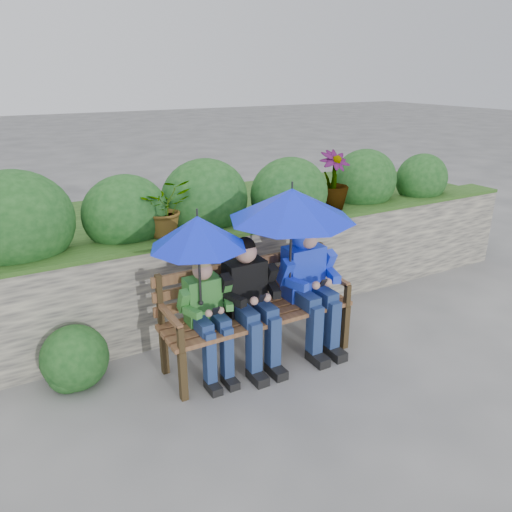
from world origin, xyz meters
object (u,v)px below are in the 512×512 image
umbrella_right (292,204)px  boy_right (309,276)px  park_bench (254,304)px  boy_left (208,312)px  boy_middle (250,297)px  umbrella_left (198,232)px

umbrella_right → boy_right: bearing=2.8°
park_bench → umbrella_right: bearing=-15.6°
boy_left → umbrella_right: bearing=-0.9°
boy_left → boy_middle: size_ratio=0.91×
boy_middle → umbrella_right: 0.89m
umbrella_left → umbrella_right: size_ratio=0.74×
boy_left → umbrella_left: size_ratio=1.30×
umbrella_left → umbrella_right: 0.89m
boy_left → boy_middle: 0.41m
boy_middle → boy_right: 0.64m
umbrella_left → boy_right: bearing=0.9°
boy_left → umbrella_right: umbrella_right is taller
park_bench → umbrella_left: umbrella_left is taller
boy_middle → boy_right: size_ratio=0.97×
boy_left → umbrella_right: (0.82, -0.01, 0.84)m
park_bench → boy_right: boy_right is taller
umbrella_left → umbrella_right: umbrella_right is taller
boy_middle → boy_left: bearing=178.4°
boy_right → umbrella_left: bearing=-179.1°
park_bench → umbrella_left: size_ratio=2.15×
boy_left → boy_right: bearing=-0.1°
boy_middle → umbrella_right: umbrella_right is taller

